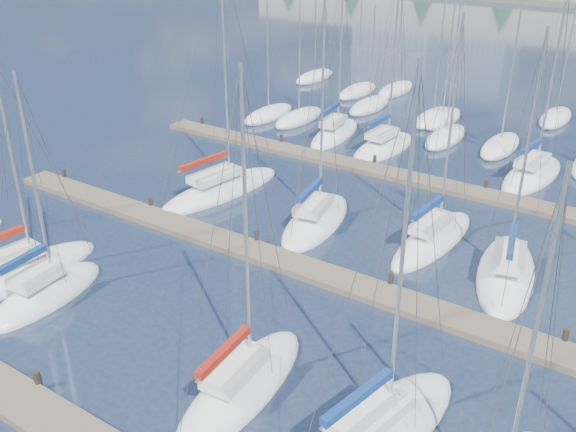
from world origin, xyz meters
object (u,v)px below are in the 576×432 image
Objects in this scene: sailboat_k at (433,240)px; sailboat_d at (241,386)px; sailboat_i at (221,190)px; sailboat_n at (335,134)px; sailboat_c at (45,294)px; sailboat_b at (21,274)px; sailboat_j at (316,221)px; sailboat_l at (506,273)px; sailboat_p at (532,175)px; sailboat_o at (384,147)px.

sailboat_d is at bearing -91.46° from sailboat_k.
sailboat_n is (0.44, 13.82, 0.01)m from sailboat_i.
sailboat_b is at bearing 162.69° from sailboat_c.
sailboat_b reaches higher than sailboat_c.
sailboat_n is at bearing 105.53° from sailboat_j.
sailboat_b is at bearing 173.26° from sailboat_d.
sailboat_n is 1.10× the size of sailboat_d.
sailboat_k reaches higher than sailboat_l.
sailboat_n is at bearing -174.93° from sailboat_p.
sailboat_d is at bearing -74.78° from sailboat_n.
sailboat_c is (2.57, -0.52, 0.01)m from sailboat_b.
sailboat_c is (0.99, -14.18, -0.01)m from sailboat_i.
sailboat_o is at bearing -15.80° from sailboat_n.
sailboat_b is 0.84× the size of sailboat_p.
sailboat_l is 0.99× the size of sailboat_k.
sailboat_b is at bearing -132.58° from sailboat_k.
sailboat_o reaches higher than sailboat_c.
sailboat_j reaches higher than sailboat_d.
sailboat_d reaches higher than sailboat_l.
sailboat_k is at bearing 43.83° from sailboat_c.
sailboat_l is at bearing -9.16° from sailboat_j.
sailboat_p reaches higher than sailboat_k.
sailboat_i is 21.09m from sailboat_p.
sailboat_i is at bearing 166.08° from sailboat_j.
sailboat_i is at bearing 126.79° from sailboat_d.
sailboat_i is 1.09× the size of sailboat_n.
sailboat_o is at bearing 89.16° from sailboat_j.
sailboat_l reaches higher than sailboat_c.
sailboat_k is at bearing -51.29° from sailboat_n.
sailboat_l is at bearing -74.84° from sailboat_p.
sailboat_o is at bearing 121.82° from sailboat_l.
sailboat_l is at bearing 32.95° from sailboat_c.
sailboat_n reaches higher than sailboat_k.
sailboat_i is 1.20× the size of sailboat_d.
sailboat_c is 15.20m from sailboat_j.
sailboat_i reaches higher than sailboat_c.
sailboat_p is (14.94, 28.00, 0.00)m from sailboat_c.
sailboat_o is at bearing 130.31° from sailboat_k.
sailboat_i is 18.91m from sailboat_d.
sailboat_j reaches higher than sailboat_c.
sailboat_k is (8.90, -12.03, -0.00)m from sailboat_o.
sailboat_c is at bearing -113.02° from sailboat_p.
sailboat_c is at bearing -97.15° from sailboat_n.
sailboat_c is at bearing 175.42° from sailboat_d.
sailboat_j is (9.03, 13.24, 0.01)m from sailboat_b.
sailboat_o is 14.97m from sailboat_k.
sailboat_n reaches higher than sailboat_l.
sailboat_n reaches higher than sailboat_c.
sailboat_i is 1.23× the size of sailboat_l.
sailboat_k is 6.74m from sailboat_j.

